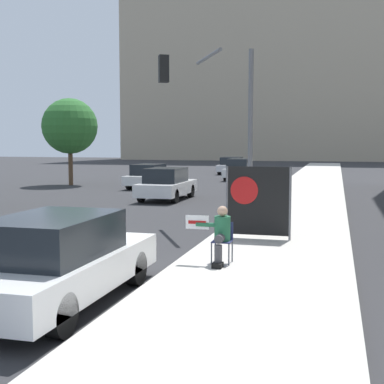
{
  "coord_description": "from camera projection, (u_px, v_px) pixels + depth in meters",
  "views": [
    {
      "loc": [
        4.88,
        -8.97,
        2.69
      ],
      "look_at": [
        1.03,
        5.23,
        1.32
      ],
      "focal_mm": 50.0,
      "sensor_mm": 36.0,
      "label": 1
    }
  ],
  "objects": [
    {
      "name": "ground_plane",
      "position": [
        68.0,
        284.0,
        10.14
      ],
      "size": [
        160.0,
        160.0,
        0.0
      ],
      "primitive_type": "plane",
      "color": "#303033"
    },
    {
      "name": "sidewalk_curb",
      "position": [
        302.0,
        202.0,
        23.66
      ],
      "size": [
        3.72,
        90.0,
        0.14
      ],
      "primitive_type": "cube",
      "color": "beige",
      "rests_on": "ground_plane"
    },
    {
      "name": "building_backdrop_far",
      "position": [
        293.0,
        36.0,
        81.26
      ],
      "size": [
        52.0,
        12.0,
        37.79
      ],
      "color": "tan",
      "rests_on": "ground_plane"
    },
    {
      "name": "seated_protester",
      "position": [
        220.0,
        233.0,
        11.22
      ],
      "size": [
        0.98,
        0.77,
        1.22
      ],
      "rotation": [
        0.0,
        0.0,
        -0.36
      ],
      "color": "#474C56",
      "rests_on": "sidewalk_curb"
    },
    {
      "name": "pedestrian_behind",
      "position": [
        261.0,
        201.0,
        15.71
      ],
      "size": [
        0.34,
        0.34,
        1.66
      ],
      "rotation": [
        0.0,
        0.0,
        4.14
      ],
      "color": "#424247",
      "rests_on": "sidewalk_curb"
    },
    {
      "name": "protest_banner",
      "position": [
        257.0,
        201.0,
        14.12
      ],
      "size": [
        1.74,
        0.06,
        1.92
      ],
      "color": "slate",
      "rests_on": "sidewalk_curb"
    },
    {
      "name": "traffic_light_pole",
      "position": [
        218.0,
        105.0,
        17.19
      ],
      "size": [
        2.83,
        2.6,
        5.57
      ],
      "color": "slate",
      "rests_on": "sidewalk_curb"
    },
    {
      "name": "parked_car_curbside",
      "position": [
        57.0,
        260.0,
        8.83
      ],
      "size": [
        1.84,
        4.59,
        1.5
      ],
      "color": "white",
      "rests_on": "ground_plane"
    },
    {
      "name": "car_on_road_nearest",
      "position": [
        167.0,
        184.0,
        25.04
      ],
      "size": [
        1.79,
        4.35,
        1.51
      ],
      "color": "white",
      "rests_on": "ground_plane"
    },
    {
      "name": "car_on_road_midblock",
      "position": [
        149.0,
        176.0,
        31.74
      ],
      "size": [
        1.72,
        4.51,
        1.41
      ],
      "color": "white",
      "rests_on": "ground_plane"
    },
    {
      "name": "car_on_road_distant",
      "position": [
        239.0,
        169.0,
        38.44
      ],
      "size": [
        1.7,
        4.47,
        1.53
      ],
      "color": "white",
      "rests_on": "ground_plane"
    },
    {
      "name": "car_on_road_far_lane",
      "position": [
        232.0,
        165.0,
        45.96
      ],
      "size": [
        1.84,
        4.66,
        1.45
      ],
      "color": "silver",
      "rests_on": "ground_plane"
    },
    {
      "name": "street_tree_midblock",
      "position": [
        70.0,
        126.0,
        33.53
      ],
      "size": [
        3.48,
        3.48,
        5.46
      ],
      "color": "brown",
      "rests_on": "ground_plane"
    }
  ]
}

